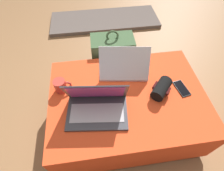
% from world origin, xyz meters
% --- Properties ---
extents(ground_plane, '(14.00, 14.00, 0.00)m').
position_xyz_m(ground_plane, '(0.00, 0.00, 0.00)').
color(ground_plane, olive).
extents(ottoman, '(1.04, 0.74, 0.38)m').
position_xyz_m(ottoman, '(0.00, 0.00, 0.19)').
color(ottoman, maroon).
rests_on(ottoman, ground_plane).
extents(laptop_near, '(0.39, 0.28, 0.23)m').
position_xyz_m(laptop_near, '(-0.21, -0.08, 0.43)').
color(laptop_near, '#333338').
rests_on(laptop_near, ottoman).
extents(laptop_far, '(0.37, 0.28, 0.22)m').
position_xyz_m(laptop_far, '(0.01, 0.21, 0.43)').
color(laptop_far, silver).
rests_on(laptop_far, ottoman).
extents(cell_phone, '(0.09, 0.14, 0.01)m').
position_xyz_m(cell_phone, '(0.37, -0.00, 0.39)').
color(cell_phone, black).
rests_on(cell_phone, ottoman).
extents(backpack, '(0.35, 0.26, 0.54)m').
position_xyz_m(backpack, '(-0.03, 0.51, 0.22)').
color(backpack, '#385133').
rests_on(backpack, ground_plane).
extents(wrist_brace, '(0.17, 0.18, 0.08)m').
position_xyz_m(wrist_brace, '(0.22, -0.01, 0.42)').
color(wrist_brace, black).
rests_on(wrist_brace, ottoman).
extents(coffee_mug, '(0.11, 0.08, 0.09)m').
position_xyz_m(coffee_mug, '(-0.43, 0.10, 0.43)').
color(coffee_mug, red).
rests_on(coffee_mug, ottoman).
extents(fireplace_hearth, '(1.40, 0.50, 0.04)m').
position_xyz_m(fireplace_hearth, '(0.00, 1.47, 0.02)').
color(fireplace_hearth, '#564C47').
rests_on(fireplace_hearth, ground_plane).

